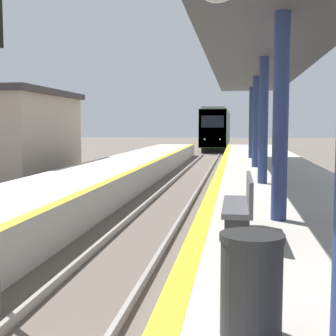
# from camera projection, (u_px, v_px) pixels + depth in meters

# --- Properties ---
(train) EXTENTS (2.65, 21.83, 4.48)m
(train) POSITION_uv_depth(u_px,v_px,m) (217.00, 129.00, 54.51)
(train) COLOR black
(train) RESTS_ON ground
(station_canopy) EXTENTS (3.32, 27.18, 3.88)m
(station_canopy) POSITION_uv_depth(u_px,v_px,m) (264.00, 58.00, 13.49)
(station_canopy) COLOR navy
(station_canopy) RESTS_ON platform_right
(trash_bin) EXTENTS (0.52, 0.52, 0.84)m
(trash_bin) POSITION_uv_depth(u_px,v_px,m) (251.00, 285.00, 3.77)
(trash_bin) COLOR #262628
(trash_bin) RESTS_ON platform_right
(bench) EXTENTS (0.44, 1.78, 0.92)m
(bench) POSITION_uv_depth(u_px,v_px,m) (241.00, 203.00, 7.32)
(bench) COLOR #4C4C51
(bench) RESTS_ON platform_right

